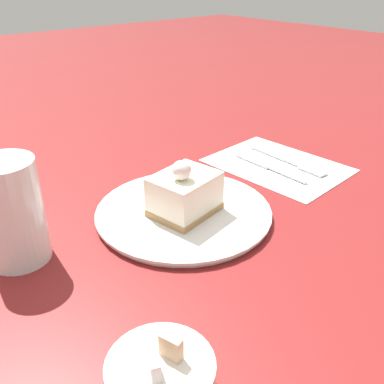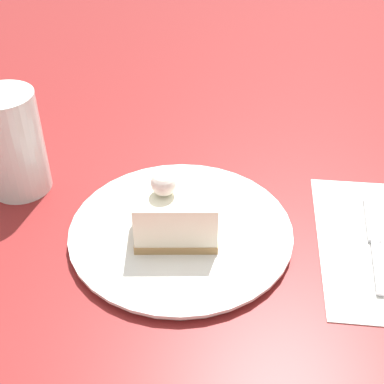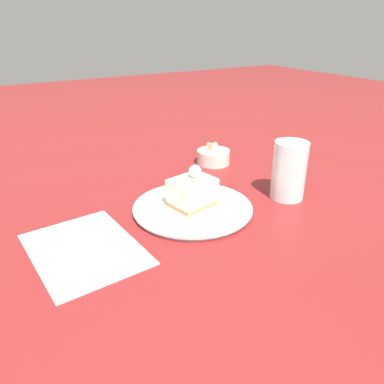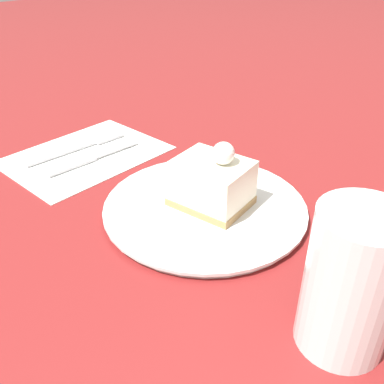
{
  "view_description": "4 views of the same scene",
  "coord_description": "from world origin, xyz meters",
  "px_view_note": "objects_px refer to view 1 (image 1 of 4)",
  "views": [
    {
      "loc": [
        0.32,
        0.41,
        0.33
      ],
      "look_at": [
        -0.02,
        0.0,
        0.04
      ],
      "focal_mm": 40.0,
      "sensor_mm": 36.0,
      "label": 1
    },
    {
      "loc": [
        -0.11,
        0.44,
        0.42
      ],
      "look_at": [
        -0.03,
        -0.02,
        0.05
      ],
      "focal_mm": 50.0,
      "sensor_mm": 36.0,
      "label": 2
    },
    {
      "loc": [
        -0.39,
        -0.62,
        0.38
      ],
      "look_at": [
        -0.01,
        0.0,
        0.04
      ],
      "focal_mm": 35.0,
      "sensor_mm": 36.0,
      "label": 3
    },
    {
      "loc": [
        0.3,
        -0.33,
        0.31
      ],
      "look_at": [
        -0.02,
        -0.02,
        0.03
      ],
      "focal_mm": 40.0,
      "sensor_mm": 36.0,
      "label": 4
    }
  ],
  "objects_px": {
    "plate": "(184,212)",
    "drinking_glass": "(11,212)",
    "sugar_bowl": "(161,379)",
    "fork": "(292,162)",
    "cake_slice": "(182,192)",
    "knife": "(263,164)"
  },
  "relations": [
    {
      "from": "plate",
      "to": "drinking_glass",
      "type": "relative_size",
      "value": 1.93
    },
    {
      "from": "plate",
      "to": "sugar_bowl",
      "type": "xyz_separation_m",
      "value": [
        0.2,
        0.22,
        0.01
      ]
    },
    {
      "from": "fork",
      "to": "drinking_glass",
      "type": "xyz_separation_m",
      "value": [
        0.49,
        -0.04,
        0.06
      ]
    },
    {
      "from": "cake_slice",
      "to": "fork",
      "type": "xyz_separation_m",
      "value": [
        -0.27,
        -0.01,
        -0.04
      ]
    },
    {
      "from": "drinking_glass",
      "to": "cake_slice",
      "type": "bearing_deg",
      "value": 165.12
    },
    {
      "from": "sugar_bowl",
      "to": "plate",
      "type": "bearing_deg",
      "value": -132.81
    },
    {
      "from": "fork",
      "to": "drinking_glass",
      "type": "relative_size",
      "value": 1.3
    },
    {
      "from": "knife",
      "to": "sugar_bowl",
      "type": "height_order",
      "value": "sugar_bowl"
    },
    {
      "from": "cake_slice",
      "to": "knife",
      "type": "distance_m",
      "value": 0.23
    },
    {
      "from": "plate",
      "to": "knife",
      "type": "height_order",
      "value": "plate"
    },
    {
      "from": "fork",
      "to": "sugar_bowl",
      "type": "height_order",
      "value": "sugar_bowl"
    },
    {
      "from": "plate",
      "to": "sugar_bowl",
      "type": "relative_size",
      "value": 2.77
    },
    {
      "from": "plate",
      "to": "sugar_bowl",
      "type": "distance_m",
      "value": 0.3
    },
    {
      "from": "drinking_glass",
      "to": "sugar_bowl",
      "type": "bearing_deg",
      "value": 93.99
    },
    {
      "from": "cake_slice",
      "to": "fork",
      "type": "bearing_deg",
      "value": 172.46
    },
    {
      "from": "plate",
      "to": "cake_slice",
      "type": "height_order",
      "value": "cake_slice"
    },
    {
      "from": "fork",
      "to": "knife",
      "type": "distance_m",
      "value": 0.06
    },
    {
      "from": "plate",
      "to": "cake_slice",
      "type": "relative_size",
      "value": 2.49
    },
    {
      "from": "cake_slice",
      "to": "plate",
      "type": "bearing_deg",
      "value": -154.49
    },
    {
      "from": "plate",
      "to": "knife",
      "type": "xyz_separation_m",
      "value": [
        -0.22,
        -0.04,
        -0.0
      ]
    },
    {
      "from": "sugar_bowl",
      "to": "drinking_glass",
      "type": "height_order",
      "value": "drinking_glass"
    },
    {
      "from": "cake_slice",
      "to": "drinking_glass",
      "type": "bearing_deg",
      "value": -25.53
    }
  ]
}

